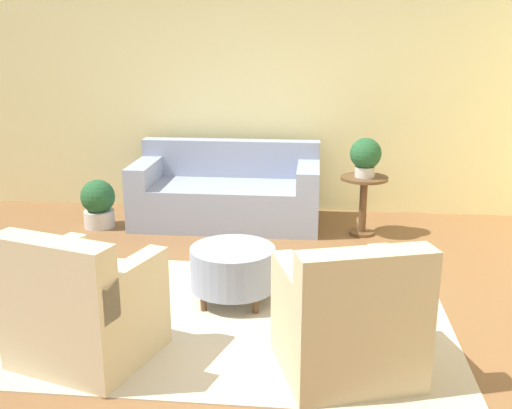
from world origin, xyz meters
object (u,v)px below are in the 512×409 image
side_table (363,196)px  armchair_left (82,310)px  couch (227,194)px  ottoman_table (233,268)px  potted_plant_floor (98,203)px  potted_plant_on_side_table (366,156)px  armchair_right (349,322)px

side_table → armchair_left: bearing=-125.5°
side_table → couch: bearing=170.0°
ottoman_table → potted_plant_floor: size_ratio=1.26×
potted_plant_on_side_table → couch: bearing=170.0°
potted_plant_floor → side_table: bearing=0.9°
armchair_right → potted_plant_floor: size_ratio=1.86×
side_table → potted_plant_floor: size_ratio=1.18×
couch → armchair_left: (-0.49, -3.07, 0.03)m
armchair_left → armchair_right: size_ratio=1.00×
couch → potted_plant_on_side_table: size_ratio=5.01×
couch → ottoman_table: size_ratio=3.05×
side_table → ottoman_table: bearing=-122.2°
armchair_left → ottoman_table: (0.85, 0.98, -0.07)m
ottoman_table → armchair_right: bearing=-48.3°
armchair_right → ottoman_table: size_ratio=1.48×
ottoman_table → potted_plant_on_side_table: size_ratio=1.64×
side_table → potted_plant_floor: 2.91m
armchair_right → ottoman_table: 1.31m
armchair_right → potted_plant_floor: armchair_right is taller
couch → potted_plant_on_side_table: (1.51, -0.27, 0.53)m
ottoman_table → potted_plant_floor: potted_plant_floor is taller
armchair_left → potted_plant_on_side_table: size_ratio=2.42×
potted_plant_on_side_table → armchair_right: bearing=-95.6°
armchair_left → side_table: size_ratio=1.57×
armchair_left → armchair_right: bearing=0.0°
ottoman_table → potted_plant_floor: bearing=134.8°
armchair_right → potted_plant_on_side_table: size_ratio=2.42×
couch → armchair_right: armchair_right is taller
armchair_right → side_table: size_ratio=1.57×
potted_plant_on_side_table → side_table: bearing=180.0°
couch → potted_plant_on_side_table: bearing=-10.0°
armchair_left → armchair_right: 1.73m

